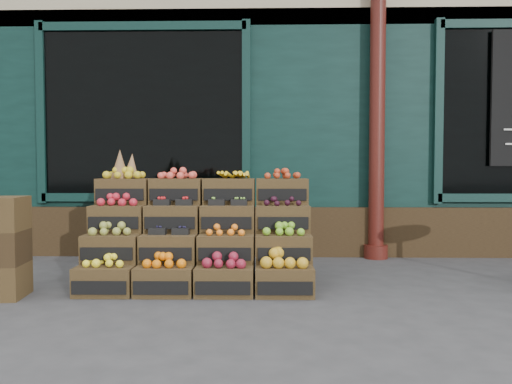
{
  "coord_description": "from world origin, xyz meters",
  "views": [
    {
      "loc": [
        -0.1,
        -3.89,
        1.05
      ],
      "look_at": [
        -0.2,
        0.7,
        0.85
      ],
      "focal_mm": 35.0,
      "sensor_mm": 36.0,
      "label": 1
    }
  ],
  "objects": [
    {
      "name": "ground",
      "position": [
        0.0,
        0.0,
        0.0
      ],
      "size": [
        60.0,
        60.0,
        0.0
      ],
      "primitive_type": "plane",
      "color": "#3B3B3D",
      "rests_on": "ground"
    },
    {
      "name": "shop_facade",
      "position": [
        0.0,
        5.11,
        2.4
      ],
      "size": [
        12.0,
        6.24,
        4.8
      ],
      "color": "black",
      "rests_on": "ground"
    },
    {
      "name": "crate_display",
      "position": [
        -0.72,
        0.67,
        0.39
      ],
      "size": [
        2.01,
        0.99,
        1.25
      ],
      "rotation": [
        0.0,
        0.0,
        0.01
      ],
      "color": "#413019",
      "rests_on": "ground"
    },
    {
      "name": "shopkeeper",
      "position": [
        -2.01,
        2.6,
        0.88
      ],
      "size": [
        0.73,
        0.57,
        1.76
      ],
      "primitive_type": "imported",
      "rotation": [
        0.0,
        0.0,
        3.39
      ],
      "color": "#175227",
      "rests_on": "ground"
    }
  ]
}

